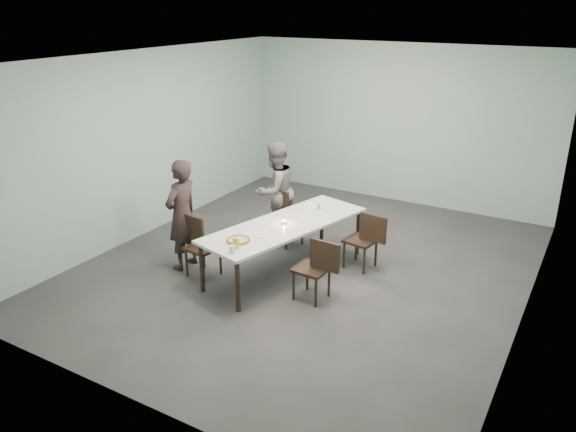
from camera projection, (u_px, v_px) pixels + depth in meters
The scene contains 16 objects.
ground at pixel (308, 266), 8.36m from camera, with size 7.00×7.00×0.00m, color #333335.
room_shell at pixel (310, 132), 7.63m from camera, with size 6.02×7.02×3.01m.
table at pixel (285, 227), 7.96m from camera, with size 1.52×2.74×0.75m.
chair_near_left at pixel (199, 242), 7.96m from camera, with size 0.63×0.47×0.87m.
chair_far_left at pixel (284, 213), 9.04m from camera, with size 0.65×0.54×0.87m.
chair_near_right at pixel (317, 265), 7.25m from camera, with size 0.62×0.45×0.87m.
chair_far_right at pixel (366, 237), 8.12m from camera, with size 0.64×0.47×0.87m.
diner_near at pixel (182, 215), 8.06m from camera, with size 0.60×0.39×1.64m, color black.
diner_far at pixel (275, 191), 9.14m from camera, with size 0.78×0.61×1.61m, color slate.
pizza at pixel (238, 240), 7.34m from camera, with size 0.34×0.34×0.04m.
side_plate at pixel (259, 235), 7.55m from camera, with size 0.18×0.18×0.01m, color white.
beer_glass at pixel (236, 243), 7.12m from camera, with size 0.08×0.08×0.15m, color gold.
water_tumbler at pixel (232, 249), 7.02m from camera, with size 0.08×0.08×0.09m, color silver.
tealight at pixel (284, 222), 7.93m from camera, with size 0.06×0.06×0.05m.
amber_tumbler at pixel (318, 207), 8.47m from camera, with size 0.07×0.07×0.08m, color gold.
menu at pixel (313, 207), 8.58m from camera, with size 0.30×0.22×0.01m, color silver.
Camera 1 is at (3.53, -6.65, 3.72)m, focal length 35.00 mm.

